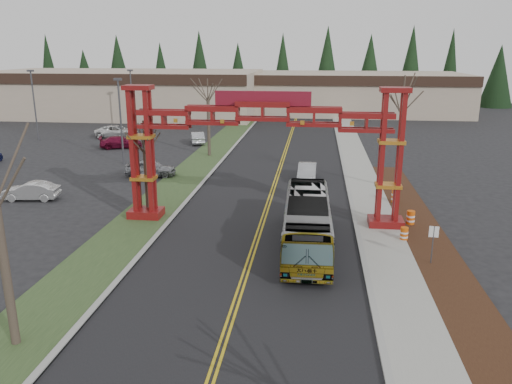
# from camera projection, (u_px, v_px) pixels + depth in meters

# --- Properties ---
(road) EXTENTS (12.00, 110.00, 0.02)m
(road) POSITION_uv_depth(u_px,v_px,m) (272.00, 193.00, 39.88)
(road) COLOR black
(road) RESTS_ON ground
(lane_line_left) EXTENTS (0.12, 100.00, 0.01)m
(lane_line_left) POSITION_uv_depth(u_px,v_px,m) (270.00, 193.00, 39.89)
(lane_line_left) COLOR gold
(lane_line_left) RESTS_ON road
(lane_line_right) EXTENTS (0.12, 100.00, 0.01)m
(lane_line_right) POSITION_uv_depth(u_px,v_px,m) (273.00, 193.00, 39.86)
(lane_line_right) COLOR gold
(lane_line_right) RESTS_ON road
(curb_right) EXTENTS (0.30, 110.00, 0.15)m
(curb_right) POSITION_uv_depth(u_px,v_px,m) (350.00, 195.00, 39.15)
(curb_right) COLOR gray
(curb_right) RESTS_ON ground
(sidewalk_right) EXTENTS (2.60, 110.00, 0.14)m
(sidewalk_right) POSITION_uv_depth(u_px,v_px,m) (369.00, 196.00, 38.98)
(sidewalk_right) COLOR gray
(sidewalk_right) RESTS_ON ground
(landscape_strip) EXTENTS (2.60, 50.00, 0.12)m
(landscape_strip) POSITION_uv_depth(u_px,v_px,m) (452.00, 284.00, 24.37)
(landscape_strip) COLOR black
(landscape_strip) RESTS_ON ground
(grass_median) EXTENTS (4.00, 110.00, 0.08)m
(grass_median) POSITION_uv_depth(u_px,v_px,m) (175.00, 189.00, 40.80)
(grass_median) COLOR #2B4120
(grass_median) RESTS_ON ground
(curb_left) EXTENTS (0.30, 110.00, 0.15)m
(curb_left) POSITION_uv_depth(u_px,v_px,m) (197.00, 190.00, 40.57)
(curb_left) COLOR gray
(curb_left) RESTS_ON ground
(gateway_arch) EXTENTS (18.20, 1.60, 8.90)m
(gateway_arch) POSITION_uv_depth(u_px,v_px,m) (263.00, 133.00, 31.55)
(gateway_arch) COLOR #650E0D
(gateway_arch) RESTS_ON ground
(retail_building_west) EXTENTS (46.00, 22.30, 7.50)m
(retail_building_west) POSITION_uv_depth(u_px,v_px,m) (125.00, 93.00, 87.12)
(retail_building_west) COLOR tan
(retail_building_west) RESTS_ON ground
(retail_building_east) EXTENTS (38.00, 20.30, 7.00)m
(retail_building_east) POSITION_uv_depth(u_px,v_px,m) (354.00, 93.00, 90.20)
(retail_building_east) COLOR tan
(retail_building_east) RESTS_ON ground
(conifer_treeline) EXTENTS (116.10, 5.60, 13.00)m
(conifer_treeline) POSITION_uv_depth(u_px,v_px,m) (303.00, 73.00, 102.00)
(conifer_treeline) COLOR black
(conifer_treeline) RESTS_ON ground
(transit_bus) EXTENTS (2.77, 10.91, 3.02)m
(transit_bus) POSITION_uv_depth(u_px,v_px,m) (307.00, 222.00, 28.62)
(transit_bus) COLOR #A6A7AD
(transit_bus) RESTS_ON ground
(silver_sedan) EXTENTS (1.62, 4.48, 1.47)m
(silver_sedan) POSITION_uv_depth(u_px,v_px,m) (307.00, 172.00, 43.69)
(silver_sedan) COLOR #A5A8AD
(silver_sedan) RESTS_ON ground
(parked_car_near_a) EXTENTS (4.62, 2.16, 1.53)m
(parked_car_near_a) POSITION_uv_depth(u_px,v_px,m) (151.00, 168.00, 44.98)
(parked_car_near_a) COLOR #939499
(parked_car_near_a) RESTS_ON ground
(parked_car_near_b) EXTENTS (4.36, 1.95, 1.39)m
(parked_car_near_b) POSITION_uv_depth(u_px,v_px,m) (31.00, 191.00, 37.94)
(parked_car_near_b) COLOR silver
(parked_car_near_b) RESTS_ON ground
(parked_car_mid_a) EXTENTS (5.20, 3.46, 1.40)m
(parked_car_mid_a) POSITION_uv_depth(u_px,v_px,m) (121.00, 142.00, 57.92)
(parked_car_mid_a) COLOR maroon
(parked_car_mid_a) RESTS_ON ground
(parked_car_far_a) EXTENTS (2.75, 4.58, 1.43)m
(parked_car_far_a) POSITION_uv_depth(u_px,v_px,m) (197.00, 138.00, 60.77)
(parked_car_far_a) COLOR #B4B6BC
(parked_car_far_a) RESTS_ON ground
(parked_car_far_b) EXTENTS (5.78, 3.18, 1.53)m
(parked_car_far_b) POSITION_uv_depth(u_px,v_px,m) (117.00, 131.00, 65.08)
(parked_car_far_b) COLOR white
(parked_car_far_b) RESTS_ON ground
(bare_tree_median_mid) EXTENTS (2.91, 2.91, 6.57)m
(bare_tree_median_mid) POSITION_uv_depth(u_px,v_px,m) (145.00, 150.00, 33.35)
(bare_tree_median_mid) COLOR #382D26
(bare_tree_median_mid) RESTS_ON ground
(bare_tree_median_far) EXTENTS (3.31, 3.31, 8.17)m
(bare_tree_median_far) POSITION_uv_depth(u_px,v_px,m) (208.00, 100.00, 52.18)
(bare_tree_median_far) COLOR #382D26
(bare_tree_median_far) RESTS_ON ground
(bare_tree_right_far) EXTENTS (3.41, 3.41, 9.17)m
(bare_tree_right_far) POSITION_uv_depth(u_px,v_px,m) (403.00, 105.00, 38.85)
(bare_tree_right_far) COLOR #382D26
(bare_tree_right_far) RESTS_ON ground
(light_pole_near) EXTENTS (0.73, 0.37, 8.42)m
(light_pole_near) POSITION_uv_depth(u_px,v_px,m) (120.00, 115.00, 48.81)
(light_pole_near) COLOR #3F3F44
(light_pole_near) RESTS_ON ground
(light_pole_mid) EXTENTS (0.75, 0.38, 8.68)m
(light_pole_mid) POSITION_uv_depth(u_px,v_px,m) (34.00, 100.00, 61.83)
(light_pole_mid) COLOR #3F3F44
(light_pole_mid) RESTS_ON ground
(light_pole_far) EXTENTS (0.73, 0.36, 8.36)m
(light_pole_far) POSITION_uv_depth(u_px,v_px,m) (132.00, 95.00, 70.56)
(light_pole_far) COLOR #3F3F44
(light_pole_far) RESTS_ON ground
(street_sign) EXTENTS (0.50, 0.08, 2.18)m
(street_sign) POSITION_uv_depth(u_px,v_px,m) (433.00, 237.00, 26.19)
(street_sign) COLOR #3F3F44
(street_sign) RESTS_ON ground
(barrel_south) EXTENTS (0.48, 0.48, 0.89)m
(barrel_south) POSITION_uv_depth(u_px,v_px,m) (404.00, 234.00, 29.76)
(barrel_south) COLOR #D4530B
(barrel_south) RESTS_ON ground
(barrel_mid) EXTENTS (0.54, 0.54, 1.00)m
(barrel_mid) POSITION_uv_depth(u_px,v_px,m) (411.00, 218.00, 32.44)
(barrel_mid) COLOR #D4530B
(barrel_mid) RESTS_ON ground
(barrel_north) EXTENTS (0.60, 0.60, 1.12)m
(barrel_north) POSITION_uv_depth(u_px,v_px,m) (396.00, 197.00, 37.00)
(barrel_north) COLOR #D4530B
(barrel_north) RESTS_ON ground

